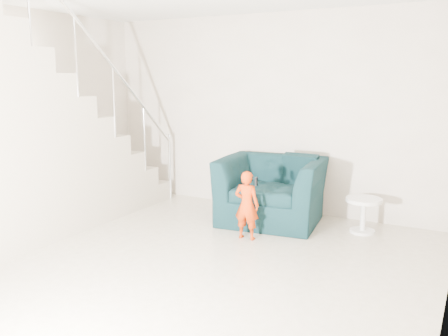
% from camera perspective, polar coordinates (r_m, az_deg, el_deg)
% --- Properties ---
extents(floor, '(5.50, 5.50, 0.00)m').
position_cam_1_polar(floor, '(4.64, -8.97, -12.70)').
color(floor, tan).
rests_on(floor, ground).
extents(back_wall, '(5.00, 0.00, 5.00)m').
position_cam_1_polar(back_wall, '(6.66, 5.29, 6.57)').
color(back_wall, '#B0A190').
rests_on(back_wall, floor).
extents(armchair, '(1.40, 1.26, 0.83)m').
position_cam_1_polar(armchair, '(6.13, 5.74, -2.67)').
color(armchair, black).
rests_on(armchair, floor).
extents(toddler, '(0.30, 0.21, 0.80)m').
position_cam_1_polar(toddler, '(5.46, 2.75, -4.49)').
color(toddler, '#9B1E05').
rests_on(toddler, floor).
extents(side_table, '(0.43, 0.43, 0.43)m').
position_cam_1_polar(side_table, '(5.93, 16.43, -4.82)').
color(side_table, silver).
rests_on(side_table, floor).
extents(staircase, '(1.02, 3.03, 3.62)m').
position_cam_1_polar(staircase, '(6.12, -21.05, 1.71)').
color(staircase, '#ADA089').
rests_on(staircase, floor).
extents(cushion, '(0.46, 0.22, 0.45)m').
position_cam_1_polar(cushion, '(6.23, 9.29, -0.29)').
color(cushion, black).
rests_on(cushion, armchair).
extents(throw, '(0.05, 0.48, 0.53)m').
position_cam_1_polar(throw, '(6.39, 1.07, -1.08)').
color(throw, black).
rests_on(throw, armchair).
extents(phone, '(0.03, 0.05, 0.10)m').
position_cam_1_polar(phone, '(5.31, 3.91, -1.63)').
color(phone, black).
rests_on(phone, toddler).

